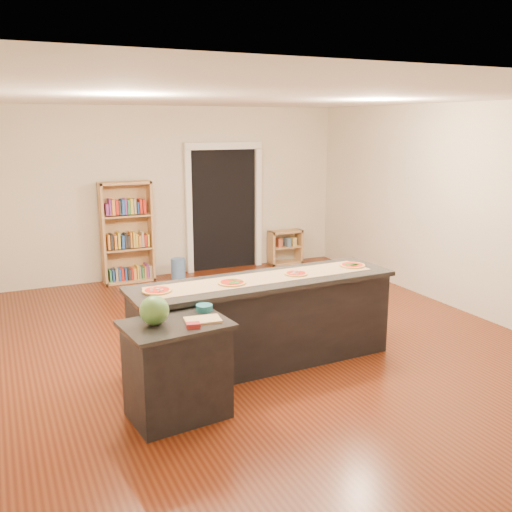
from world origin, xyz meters
name	(u,v)px	position (x,y,z in m)	size (l,w,h in m)	color
room	(263,225)	(0.00, 0.00, 1.40)	(6.00, 7.00, 2.80)	beige
doorway	(224,201)	(0.90, 3.46, 1.20)	(1.40, 0.09, 2.21)	black
kitchen_island	(264,321)	(-0.26, -0.56, 0.47)	(2.85, 0.77, 0.94)	black
side_counter	(177,370)	(-1.44, -1.27, 0.44)	(0.88, 0.64, 0.87)	black
bookshelf	(127,232)	(-0.84, 3.31, 0.81)	(0.81, 0.29, 1.63)	tan
low_shelf	(285,247)	(2.04, 3.32, 0.31)	(0.62, 0.27, 0.62)	tan
waste_bin	(178,269)	(-0.07, 3.11, 0.17)	(0.24, 0.24, 0.35)	#4B73A8
kraft_paper	(263,278)	(-0.26, -0.53, 0.94)	(2.48, 0.45, 0.00)	olive
watermelon	(154,310)	(-1.61, -1.24, 0.99)	(0.25, 0.25, 0.25)	#144214
cutting_board	(203,320)	(-1.22, -1.33, 0.88)	(0.30, 0.20, 0.02)	tan
package_red	(193,325)	(-1.34, -1.45, 0.89)	(0.11, 0.08, 0.04)	maroon
package_teal	(204,308)	(-1.11, -1.08, 0.90)	(0.15, 0.15, 0.06)	#195966
pizza_a	(157,291)	(-1.40, -0.55, 0.95)	(0.30, 0.30, 0.02)	#B77B46
pizza_b	(232,283)	(-0.64, -0.59, 0.95)	(0.27, 0.27, 0.02)	#B77B46
pizza_c	(296,274)	(0.12, -0.56, 0.95)	(0.26, 0.26, 0.02)	#B77B46
pizza_d	(352,265)	(0.88, -0.50, 0.95)	(0.28, 0.28, 0.02)	#B77B46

